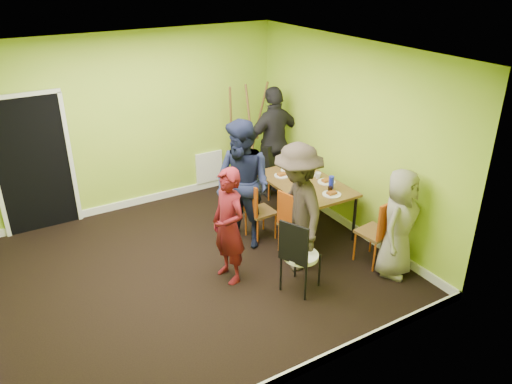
{
  "coord_description": "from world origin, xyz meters",
  "views": [
    {
      "loc": [
        -2.13,
        -5.2,
        3.79
      ],
      "look_at": [
        0.95,
        0.0,
        0.91
      ],
      "focal_mm": 35.0,
      "sensor_mm": 36.0,
      "label": 1
    }
  ],
  "objects_px": {
    "dining_table": "(305,186)",
    "orange_bottle": "(294,177)",
    "person_left_far": "(243,185)",
    "person_left_near": "(297,208)",
    "person_back_end": "(274,142)",
    "chair_back_end": "(274,161)",
    "chair_left_near": "(293,220)",
    "chair_front_end": "(380,229)",
    "easel": "(246,137)",
    "thermos": "(301,176)",
    "chair_bentwood": "(298,253)",
    "person_standing": "(229,226)",
    "chair_left_far": "(256,208)",
    "blue_bottle": "(331,183)",
    "person_front_end": "(399,223)"
  },
  "relations": [
    {
      "from": "blue_bottle",
      "to": "person_front_end",
      "type": "xyz_separation_m",
      "value": [
        0.15,
        -1.19,
        -0.13
      ]
    },
    {
      "from": "blue_bottle",
      "to": "person_back_end",
      "type": "distance_m",
      "value": 1.65
    },
    {
      "from": "dining_table",
      "to": "chair_back_end",
      "type": "distance_m",
      "value": 1.12
    },
    {
      "from": "person_back_end",
      "to": "dining_table",
      "type": "bearing_deg",
      "value": 75.6
    },
    {
      "from": "chair_left_far",
      "to": "person_left_near",
      "type": "bearing_deg",
      "value": 3.69
    },
    {
      "from": "easel",
      "to": "chair_back_end",
      "type": "bearing_deg",
      "value": -74.49
    },
    {
      "from": "chair_left_near",
      "to": "person_standing",
      "type": "xyz_separation_m",
      "value": [
        -1.02,
        -0.08,
        0.23
      ]
    },
    {
      "from": "orange_bottle",
      "to": "person_left_far",
      "type": "bearing_deg",
      "value": -174.62
    },
    {
      "from": "chair_back_end",
      "to": "person_front_end",
      "type": "distance_m",
      "value": 2.69
    },
    {
      "from": "thermos",
      "to": "person_front_end",
      "type": "relative_size",
      "value": 0.17
    },
    {
      "from": "chair_back_end",
      "to": "thermos",
      "type": "height_order",
      "value": "thermos"
    },
    {
      "from": "person_front_end",
      "to": "person_back_end",
      "type": "bearing_deg",
      "value": 67.45
    },
    {
      "from": "dining_table",
      "to": "chair_back_end",
      "type": "height_order",
      "value": "chair_back_end"
    },
    {
      "from": "dining_table",
      "to": "chair_left_far",
      "type": "height_order",
      "value": "chair_left_far"
    },
    {
      "from": "thermos",
      "to": "blue_bottle",
      "type": "distance_m",
      "value": 0.46
    },
    {
      "from": "chair_left_far",
      "to": "person_left_far",
      "type": "relative_size",
      "value": 0.49
    },
    {
      "from": "chair_back_end",
      "to": "chair_bentwood",
      "type": "relative_size",
      "value": 0.96
    },
    {
      "from": "chair_left_far",
      "to": "person_standing",
      "type": "relative_size",
      "value": 0.59
    },
    {
      "from": "chair_left_near",
      "to": "chair_front_end",
      "type": "bearing_deg",
      "value": 33.85
    },
    {
      "from": "dining_table",
      "to": "orange_bottle",
      "type": "height_order",
      "value": "orange_bottle"
    },
    {
      "from": "person_standing",
      "to": "chair_left_far",
      "type": "bearing_deg",
      "value": 122.96
    },
    {
      "from": "blue_bottle",
      "to": "easel",
      "type": "bearing_deg",
      "value": 94.65
    },
    {
      "from": "thermos",
      "to": "chair_bentwood",
      "type": "bearing_deg",
      "value": -126.21
    },
    {
      "from": "dining_table",
      "to": "person_left_far",
      "type": "xyz_separation_m",
      "value": [
        -1.02,
        0.07,
        0.22
      ]
    },
    {
      "from": "easel",
      "to": "person_standing",
      "type": "distance_m",
      "value": 2.84
    },
    {
      "from": "chair_front_end",
      "to": "person_back_end",
      "type": "height_order",
      "value": "person_back_end"
    },
    {
      "from": "orange_bottle",
      "to": "chair_bentwood",
      "type": "bearing_deg",
      "value": -122.39
    },
    {
      "from": "chair_back_end",
      "to": "person_left_far",
      "type": "xyz_separation_m",
      "value": [
        -1.18,
        -1.04,
        0.24
      ]
    },
    {
      "from": "chair_left_near",
      "to": "orange_bottle",
      "type": "xyz_separation_m",
      "value": [
        0.48,
        0.69,
        0.26
      ]
    },
    {
      "from": "chair_bentwood",
      "to": "chair_left_far",
      "type": "bearing_deg",
      "value": 146.39
    },
    {
      "from": "chair_left_far",
      "to": "person_left_near",
      "type": "height_order",
      "value": "person_left_near"
    },
    {
      "from": "chair_back_end",
      "to": "chair_bentwood",
      "type": "height_order",
      "value": "chair_bentwood"
    },
    {
      "from": "person_back_end",
      "to": "blue_bottle",
      "type": "bearing_deg",
      "value": 83.85
    },
    {
      "from": "chair_bentwood",
      "to": "orange_bottle",
      "type": "relative_size",
      "value": 11.52
    },
    {
      "from": "person_left_far",
      "to": "person_front_end",
      "type": "distance_m",
      "value": 2.13
    },
    {
      "from": "chair_left_near",
      "to": "person_left_far",
      "type": "height_order",
      "value": "person_left_far"
    },
    {
      "from": "easel",
      "to": "chair_left_near",
      "type": "bearing_deg",
      "value": -104.0
    },
    {
      "from": "chair_left_far",
      "to": "easel",
      "type": "relative_size",
      "value": 0.48
    },
    {
      "from": "person_left_near",
      "to": "person_back_end",
      "type": "bearing_deg",
      "value": 167.74
    },
    {
      "from": "chair_back_end",
      "to": "person_front_end",
      "type": "bearing_deg",
      "value": 68.42
    },
    {
      "from": "thermos",
      "to": "chair_left_near",
      "type": "bearing_deg",
      "value": -133.53
    },
    {
      "from": "chair_left_far",
      "to": "person_back_end",
      "type": "relative_size",
      "value": 0.48
    },
    {
      "from": "chair_left_near",
      "to": "chair_front_end",
      "type": "distance_m",
      "value": 1.16
    },
    {
      "from": "person_left_far",
      "to": "person_back_end",
      "type": "bearing_deg",
      "value": 113.85
    },
    {
      "from": "chair_left_near",
      "to": "person_front_end",
      "type": "height_order",
      "value": "person_front_end"
    },
    {
      "from": "thermos",
      "to": "person_left_near",
      "type": "height_order",
      "value": "person_left_near"
    },
    {
      "from": "chair_bentwood",
      "to": "blue_bottle",
      "type": "height_order",
      "value": "chair_bentwood"
    },
    {
      "from": "orange_bottle",
      "to": "person_left_far",
      "type": "distance_m",
      "value": 0.93
    },
    {
      "from": "chair_front_end",
      "to": "orange_bottle",
      "type": "bearing_deg",
      "value": 96.04
    },
    {
      "from": "person_left_near",
      "to": "chair_back_end",
      "type": "bearing_deg",
      "value": 168.27
    }
  ]
}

